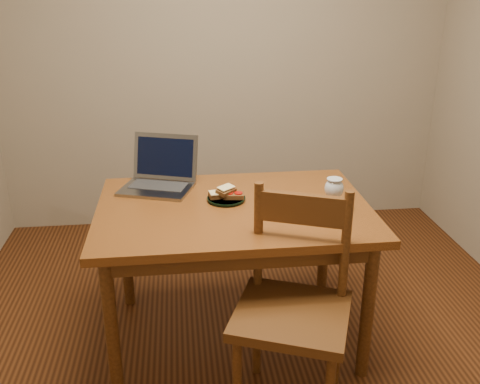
{
  "coord_description": "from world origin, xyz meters",
  "views": [
    {
      "loc": [
        -0.33,
        -2.22,
        1.75
      ],
      "look_at": [
        -0.06,
        0.14,
        0.8
      ],
      "focal_mm": 40.0,
      "sensor_mm": 36.0,
      "label": 1
    }
  ],
  "objects": [
    {
      "name": "table",
      "position": [
        -0.09,
        0.12,
        0.65
      ],
      "size": [
        1.3,
        0.9,
        0.74
      ],
      "color": "#4C260C",
      "rests_on": "floor"
    },
    {
      "name": "front_wall",
      "position": [
        0.0,
        -1.61,
        1.3
      ],
      "size": [
        3.2,
        0.02,
        2.6
      ],
      "primitive_type": "cube",
      "color": "gray",
      "rests_on": "floor"
    },
    {
      "name": "sandwich_top",
      "position": [
        -0.12,
        0.19,
        0.79
      ],
      "size": [
        0.11,
        0.11,
        0.03
      ],
      "primitive_type": null,
      "rotation": [
        0.0,
        0.0,
        0.79
      ],
      "color": "#381E0C",
      "rests_on": "plate"
    },
    {
      "name": "back_wall",
      "position": [
        0.0,
        1.61,
        1.3
      ],
      "size": [
        3.2,
        0.02,
        2.6
      ],
      "primitive_type": "cube",
      "color": "gray",
      "rests_on": "floor"
    },
    {
      "name": "floor",
      "position": [
        0.0,
        0.0,
        -0.01
      ],
      "size": [
        3.2,
        3.2,
        0.02
      ],
      "primitive_type": "cube",
      "color": "black",
      "rests_on": "ground"
    },
    {
      "name": "milk_glass",
      "position": [
        0.36,
        -0.01,
        0.82
      ],
      "size": [
        0.09,
        0.09,
        0.17
      ],
      "primitive_type": null,
      "color": "white",
      "rests_on": "table"
    },
    {
      "name": "sandwich_cheese",
      "position": [
        -0.15,
        0.2,
        0.77
      ],
      "size": [
        0.11,
        0.07,
        0.03
      ],
      "primitive_type": null,
      "rotation": [
        0.0,
        0.0,
        0.13
      ],
      "color": "#381E0C",
      "rests_on": "plate"
    },
    {
      "name": "chair",
      "position": [
        0.1,
        -0.39,
        0.53
      ],
      "size": [
        0.59,
        0.57,
        0.49
      ],
      "rotation": [
        0.0,
        0.0,
        -0.38
      ],
      "color": "#351D0B",
      "rests_on": "floor"
    },
    {
      "name": "laptop",
      "position": [
        -0.44,
        0.43,
        0.81
      ],
      "size": [
        0.43,
        0.41,
        0.25
      ],
      "rotation": [
        0.0,
        0.0,
        -0.33
      ],
      "color": "slate",
      "rests_on": "table"
    },
    {
      "name": "plate",
      "position": [
        -0.12,
        0.19,
        0.75
      ],
      "size": [
        0.19,
        0.19,
        0.02
      ],
      "primitive_type": "cylinder",
      "color": "black",
      "rests_on": "table"
    },
    {
      "name": "sandwich_tomato",
      "position": [
        -0.08,
        0.18,
        0.77
      ],
      "size": [
        0.11,
        0.07,
        0.03
      ],
      "primitive_type": null,
      "rotation": [
        0.0,
        0.0,
        -0.12
      ],
      "color": "#381E0C",
      "rests_on": "plate"
    }
  ]
}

